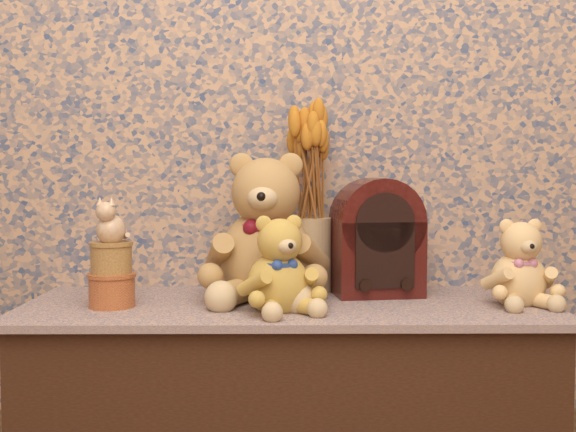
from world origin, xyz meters
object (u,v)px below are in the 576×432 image
(teddy_small, at_px, (519,259))
(cathedral_radio, at_px, (376,237))
(teddy_medium, at_px, (278,260))
(teddy_large, at_px, (267,221))
(biscuit_tin_lower, at_px, (112,291))
(cat_figurine, at_px, (111,220))
(ceramic_vase, at_px, (309,255))

(teddy_small, xyz_separation_m, cathedral_radio, (-0.36, 0.15, 0.05))
(teddy_small, bearing_deg, teddy_medium, -178.42)
(teddy_large, distance_m, biscuit_tin_lower, 0.46)
(teddy_small, height_order, cat_figurine, cat_figurine)
(cat_figurine, bearing_deg, biscuit_tin_lower, 0.00)
(teddy_small, height_order, ceramic_vase, teddy_small)
(teddy_medium, xyz_separation_m, cat_figurine, (-0.44, 0.05, 0.10))
(teddy_large, height_order, biscuit_tin_lower, teddy_large)
(teddy_small, xyz_separation_m, biscuit_tin_lower, (-1.08, -0.03, -0.08))
(teddy_large, relative_size, cat_figurine, 3.57)
(teddy_medium, xyz_separation_m, biscuit_tin_lower, (-0.44, 0.05, -0.09))
(teddy_medium, height_order, biscuit_tin_lower, teddy_medium)
(teddy_medium, relative_size, cathedral_radio, 0.78)
(ceramic_vase, relative_size, cat_figurine, 1.80)
(teddy_large, height_order, cat_figurine, teddy_large)
(ceramic_vase, xyz_separation_m, biscuit_tin_lower, (-0.53, -0.22, -0.07))
(ceramic_vase, distance_m, cat_figurine, 0.58)
(biscuit_tin_lower, bearing_deg, teddy_large, 16.53)
(teddy_medium, relative_size, biscuit_tin_lower, 2.21)
(teddy_large, xyz_separation_m, biscuit_tin_lower, (-0.41, -0.12, -0.18))
(teddy_large, bearing_deg, ceramic_vase, 43.09)
(teddy_medium, height_order, teddy_small, teddy_medium)
(teddy_large, xyz_separation_m, ceramic_vase, (0.12, 0.10, -0.11))
(teddy_small, bearing_deg, biscuit_tin_lower, 175.78)
(teddy_large, relative_size, biscuit_tin_lower, 3.67)
(biscuit_tin_lower, bearing_deg, ceramic_vase, 22.38)
(teddy_medium, relative_size, cat_figurine, 2.15)
(cat_figurine, bearing_deg, cathedral_radio, 23.98)
(teddy_medium, height_order, cathedral_radio, cathedral_radio)
(ceramic_vase, distance_m, biscuit_tin_lower, 0.57)
(teddy_small, bearing_deg, ceramic_vase, 155.51)
(teddy_medium, distance_m, cathedral_radio, 0.37)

